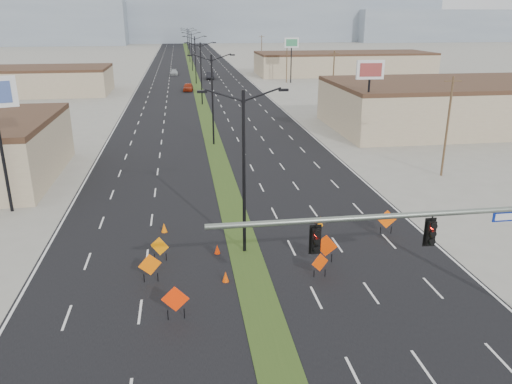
{
  "coord_description": "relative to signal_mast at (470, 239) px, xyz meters",
  "views": [
    {
      "loc": [
        -3.46,
        -16.01,
        13.85
      ],
      "look_at": [
        1.02,
        13.96,
        3.2
      ],
      "focal_mm": 35.0,
      "sensor_mm": 36.0,
      "label": 1
    }
  ],
  "objects": [
    {
      "name": "building_sw_far",
      "position": [
        -40.56,
        83.0,
        -2.54
      ],
      "size": [
        30.0,
        14.0,
        4.5
      ],
      "primitive_type": "cube",
      "color": "tan",
      "rests_on": "ground"
    },
    {
      "name": "median_strip",
      "position": [
        -8.56,
        98.0,
        -4.79
      ],
      "size": [
        2.0,
        400.0,
        0.04
      ],
      "primitive_type": "cube",
      "color": "#304A1A",
      "rests_on": "ground"
    },
    {
      "name": "ground",
      "position": [
        -8.56,
        -2.0,
        -4.79
      ],
      "size": [
        600.0,
        600.0,
        0.0
      ],
      "primitive_type": "plane",
      "color": "gray",
      "rests_on": "ground"
    },
    {
      "name": "mesa_backdrop",
      "position": [
        -38.56,
        318.0,
        11.21
      ],
      "size": [
        140.0,
        50.0,
        32.0
      ],
      "primitive_type": "cube",
      "color": "gray",
      "rests_on": "ground"
    },
    {
      "name": "streetlight_0",
      "position": [
        -8.56,
        10.0,
        0.63
      ],
      "size": [
        5.15,
        0.24,
        10.02
      ],
      "color": "black",
      "rests_on": "ground"
    },
    {
      "name": "mesa_east",
      "position": [
        171.44,
        288.0,
        4.21
      ],
      "size": [
        160.0,
        50.0,
        18.0
      ],
      "primitive_type": "cube",
      "color": "gray",
      "rests_on": "ground"
    },
    {
      "name": "pole_sign_east_near",
      "position": [
        8.59,
        35.33,
        2.91
      ],
      "size": [
        3.09,
        0.47,
        9.44
      ],
      "rotation": [
        0.0,
        0.0,
        -0.03
      ],
      "color": "black",
      "rests_on": "ground"
    },
    {
      "name": "cone_0",
      "position": [
        -10.08,
        6.37,
        -4.48
      ],
      "size": [
        0.47,
        0.47,
        0.63
      ],
      "primitive_type": "cone",
      "rotation": [
        0.0,
        0.0,
        -0.3
      ],
      "color": "#D84304",
      "rests_on": "ground"
    },
    {
      "name": "construction_sign_4",
      "position": [
        -4.79,
        6.12,
        -3.93
      ],
      "size": [
        1.05,
        0.41,
        1.47
      ],
      "rotation": [
        0.0,
        0.0,
        0.35
      ],
      "color": "#DD3C04",
      "rests_on": "ground"
    },
    {
      "name": "cone_3",
      "position": [
        -13.59,
        13.7,
        -4.45
      ],
      "size": [
        0.54,
        0.54,
        0.68
      ],
      "primitive_type": "cone",
      "rotation": [
        0.0,
        0.0,
        0.41
      ],
      "color": "orange",
      "rests_on": "ground"
    },
    {
      "name": "streetlight_4",
      "position": [
        -8.56,
        122.0,
        0.63
      ],
      "size": [
        5.15,
        0.24,
        10.02
      ],
      "color": "black",
      "rests_on": "ground"
    },
    {
      "name": "streetlight_2",
      "position": [
        -8.56,
        66.0,
        0.63
      ],
      "size": [
        5.15,
        0.24,
        10.02
      ],
      "color": "black",
      "rests_on": "ground"
    },
    {
      "name": "road_surface",
      "position": [
        -8.56,
        98.0,
        -4.79
      ],
      "size": [
        25.0,
        400.0,
        0.02
      ],
      "primitive_type": "cube",
      "color": "black",
      "rests_on": "ground"
    },
    {
      "name": "construction_sign_5",
      "position": [
        1.2,
        11.2,
        -3.77
      ],
      "size": [
        1.29,
        0.2,
        1.73
      ],
      "rotation": [
        0.0,
        0.0,
        -0.12
      ],
      "color": "#FF5605",
      "rests_on": "ground"
    },
    {
      "name": "car_far",
      "position": [
        -13.48,
        112.17,
        -4.12
      ],
      "size": [
        2.03,
        4.68,
        1.34
      ],
      "primitive_type": "imported",
      "rotation": [
        0.0,
        0.0,
        0.03
      ],
      "color": "#A3A9AC",
      "rests_on": "ground"
    },
    {
      "name": "pole_sign_east_far",
      "position": [
        12.31,
        92.44,
        3.1
      ],
      "size": [
        3.16,
        0.49,
        9.66
      ],
      "rotation": [
        0.0,
        0.0,
        0.03
      ],
      "color": "black",
      "rests_on": "ground"
    },
    {
      "name": "utility_pole_2",
      "position": [
        11.44,
        93.0,
        -0.12
      ],
      "size": [
        1.6,
        0.2,
        9.0
      ],
      "color": "#4C3823",
      "rests_on": "ground"
    },
    {
      "name": "building_se_far",
      "position": [
        29.44,
        108.0,
        -2.29
      ],
      "size": [
        44.0,
        16.0,
        5.0
      ],
      "primitive_type": "cube",
      "color": "tan",
      "rests_on": "ground"
    },
    {
      "name": "utility_pole_1",
      "position": [
        11.44,
        58.0,
        -0.12
      ],
      "size": [
        1.6,
        0.2,
        9.0
      ],
      "color": "#4C3823",
      "rests_on": "ground"
    },
    {
      "name": "car_mid",
      "position": [
        -4.95,
        102.35,
        -3.97
      ],
      "size": [
        2.13,
        5.11,
        1.64
      ],
      "primitive_type": "imported",
      "rotation": [
        0.0,
        0.0,
        -0.08
      ],
      "color": "black",
      "rests_on": "ground"
    },
    {
      "name": "streetlight_6",
      "position": [
        -8.56,
        178.0,
        0.63
      ],
      "size": [
        5.15,
        0.24,
        10.02
      ],
      "color": "black",
      "rests_on": "ground"
    },
    {
      "name": "mesa_center",
      "position": [
        31.44,
        298.0,
        9.21
      ],
      "size": [
        220.0,
        50.0,
        28.0
      ],
      "primitive_type": "cube",
      "color": "gray",
      "rests_on": "ground"
    },
    {
      "name": "cone_2",
      "position": [
        -2.79,
        13.22,
        -4.45
      ],
      "size": [
        0.49,
        0.49,
        0.69
      ],
      "primitive_type": "cone",
      "rotation": [
        0.0,
        0.0,
        -0.23
      ],
      "color": "orange",
      "rests_on": "ground"
    },
    {
      "name": "construction_sign_3",
      "position": [
        -4.01,
        7.72,
        -3.72
      ],
      "size": [
        1.28,
        0.55,
        1.82
      ],
      "rotation": [
        0.0,
        0.0,
        -0.38
      ],
      "color": "#D83804",
      "rests_on": "ground"
    },
    {
      "name": "streetlight_5",
      "position": [
        -8.56,
        150.0,
        0.63
      ],
      "size": [
        5.15,
        0.24,
        10.02
      ],
      "color": "black",
      "rests_on": "ground"
    },
    {
      "name": "streetlight_3",
      "position": [
        -8.56,
        94.0,
        0.63
      ],
      "size": [
        5.15,
        0.24,
        10.02
      ],
      "color": "black",
      "rests_on": "ground"
    },
    {
      "name": "utility_pole_0",
      "position": [
        11.44,
        23.0,
        -0.12
      ],
      "size": [
        1.6,
        0.2,
        9.0
      ],
      "color": "#4C3823",
      "rests_on": "ground"
    },
    {
      "name": "signal_mast",
      "position": [
        0.0,
        0.0,
        0.0
      ],
      "size": [
        16.3,
        0.6,
        8.0
      ],
      "color": "slate",
      "rests_on": "ground"
    },
    {
      "name": "utility_pole_3",
      "position": [
        11.44,
        128.0,
        -0.12
      ],
      "size": [
        1.6,
        0.2,
        9.0
      ],
      "color": "#4C3823",
      "rests_on": "ground"
    },
    {
      "name": "building_se_near",
      "position": [
        25.44,
        43.0,
        -2.04
      ],
      "size": [
        36.0,
        18.0,
        5.5
      ],
      "primitive_type": "cube",
      "color": "tan",
      "rests_on": "ground"
    },
    {
      "name": "car_left",
      "position": [
        -10.56,
        82.7,
        -4.02
      ],
      "size": [
        2.23,
        4.7,
        1.55
      ],
      "primitive_type": "imported",
      "rotation": [
        0.0,
        0.0,
        -0.09
      ],
      "color": "#992910",
      "rests_on": "ground"
    },
    {
      "name": "construction_sign_0",
      "position": [
        -14.15,
        6.97,
        -3.79
      ],
      "size": [
        1.24,
        0.38,
        1.7
      ],
      "rotation": [
        0.0,
        0.0,
        0.27
      ],
      "color": "#F96705",
      "rests_on": "ground"
    },
    {
      "name": "construction_sign_1",
      "position": [
        -12.77,
        3.1,
        -3.73
      ],
      "size": [
        1.35,
        0.15,
        1.8
      ],
      "rotation": [
        0.0,
        0.0,
        -0.08
      ],
      "color": "#FF3105",
      "rests_on": "ground"
    },
    {
      "name": "construction_sign_2",
      "position": [
        -13.72,
        9.42,
        -3.87
      ],
      "size": [
        1.09,
        0.53,
        1.58
      ],
      "rotation": [
        0.0,
        0.0,
        -0.43
      ],
      "color": "orange",
      "rests_on": "ground"
    },
    {
      "name": "streetlight_1",
      "position": [
        -8.56,
        38.0,
        0.63
      ],
      "size": [
        5.15,
        0.24,
        10.02
      ],
      "color": "black",
      "rests_on": "ground"
    },
    {
      "name": "cone_1",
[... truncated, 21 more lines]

